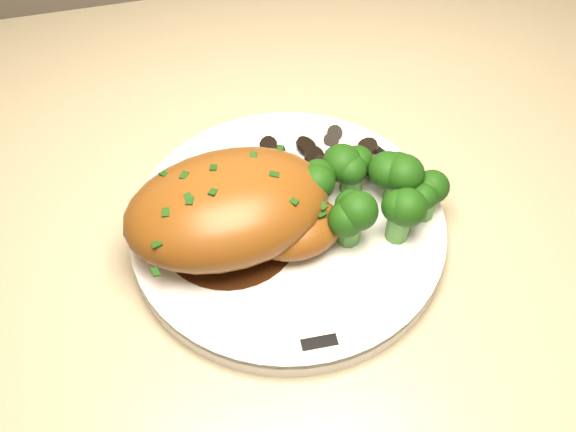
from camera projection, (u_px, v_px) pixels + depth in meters
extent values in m
cube|color=brown|center=(432.00, 337.00, 1.11)|extent=(1.96, 0.64, 0.84)
cube|color=tan|center=(496.00, 138.00, 0.77)|extent=(2.02, 0.67, 0.03)
cylinder|color=white|center=(288.00, 229.00, 0.66)|extent=(0.33, 0.33, 0.02)
cube|color=black|center=(383.00, 155.00, 0.70)|extent=(0.02, 0.03, 0.00)
cube|color=black|center=(162.00, 189.00, 0.68)|extent=(0.02, 0.03, 0.00)
cube|color=black|center=(319.00, 343.00, 0.58)|extent=(0.03, 0.01, 0.00)
cylinder|color=black|center=(230.00, 232.00, 0.65)|extent=(0.12, 0.12, 0.00)
ellipsoid|color=brown|center=(227.00, 208.00, 0.62)|extent=(0.19, 0.14, 0.07)
ellipsoid|color=brown|center=(296.00, 228.00, 0.62)|extent=(0.09, 0.07, 0.04)
cube|color=#12360B|center=(159.00, 198.00, 0.59)|extent=(0.01, 0.01, 0.00)
cube|color=#12360B|center=(184.00, 187.00, 0.59)|extent=(0.01, 0.01, 0.00)
cube|color=#12360B|center=(210.00, 179.00, 0.59)|extent=(0.01, 0.01, 0.00)
cube|color=#12360B|center=(235.00, 173.00, 0.60)|extent=(0.01, 0.01, 0.00)
cube|color=#12360B|center=(260.00, 169.00, 0.60)|extent=(0.01, 0.01, 0.00)
cube|color=#12360B|center=(285.00, 166.00, 0.61)|extent=(0.01, 0.01, 0.00)
cylinder|color=black|center=(355.00, 156.00, 0.70)|extent=(0.02, 0.02, 0.01)
cylinder|color=black|center=(349.00, 147.00, 0.70)|extent=(0.02, 0.02, 0.01)
cylinder|color=black|center=(337.00, 140.00, 0.71)|extent=(0.02, 0.02, 0.01)
cylinder|color=black|center=(322.00, 144.00, 0.71)|extent=(0.02, 0.02, 0.01)
cylinder|color=black|center=(307.00, 144.00, 0.71)|extent=(0.02, 0.02, 0.01)
cylinder|color=black|center=(295.00, 148.00, 0.70)|extent=(0.03, 0.03, 0.02)
cylinder|color=black|center=(287.00, 160.00, 0.70)|extent=(0.03, 0.03, 0.01)
cylinder|color=black|center=(286.00, 165.00, 0.69)|extent=(0.02, 0.02, 0.00)
cylinder|color=black|center=(292.00, 170.00, 0.68)|extent=(0.03, 0.03, 0.01)
cylinder|color=black|center=(304.00, 179.00, 0.68)|extent=(0.03, 0.03, 0.02)
cylinder|color=black|center=(319.00, 178.00, 0.68)|extent=(0.03, 0.03, 0.01)
cylinder|color=black|center=(335.00, 173.00, 0.68)|extent=(0.03, 0.03, 0.02)
cylinder|color=black|center=(347.00, 171.00, 0.69)|extent=(0.04, 0.04, 0.01)
cylinder|color=black|center=(355.00, 161.00, 0.69)|extent=(0.04, 0.04, 0.01)
cylinder|color=#4B8C3B|center=(316.00, 197.00, 0.65)|extent=(0.02, 0.02, 0.03)
sphere|color=black|center=(317.00, 184.00, 0.64)|extent=(0.03, 0.03, 0.03)
cylinder|color=#4B8C3B|center=(351.00, 180.00, 0.67)|extent=(0.02, 0.02, 0.03)
sphere|color=black|center=(353.00, 167.00, 0.65)|extent=(0.03, 0.03, 0.03)
cylinder|color=#4B8C3B|center=(396.00, 188.00, 0.66)|extent=(0.02, 0.02, 0.03)
sphere|color=black|center=(398.00, 175.00, 0.65)|extent=(0.03, 0.03, 0.03)
cylinder|color=#4B8C3B|center=(349.00, 230.00, 0.63)|extent=(0.02, 0.02, 0.03)
sphere|color=black|center=(350.00, 217.00, 0.62)|extent=(0.03, 0.03, 0.03)
cylinder|color=#4B8C3B|center=(398.00, 227.00, 0.63)|extent=(0.02, 0.02, 0.03)
sphere|color=black|center=(401.00, 214.00, 0.62)|extent=(0.03, 0.03, 0.03)
cylinder|color=#4B8C3B|center=(424.00, 205.00, 0.65)|extent=(0.02, 0.02, 0.03)
sphere|color=black|center=(427.00, 191.00, 0.63)|extent=(0.03, 0.03, 0.03)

